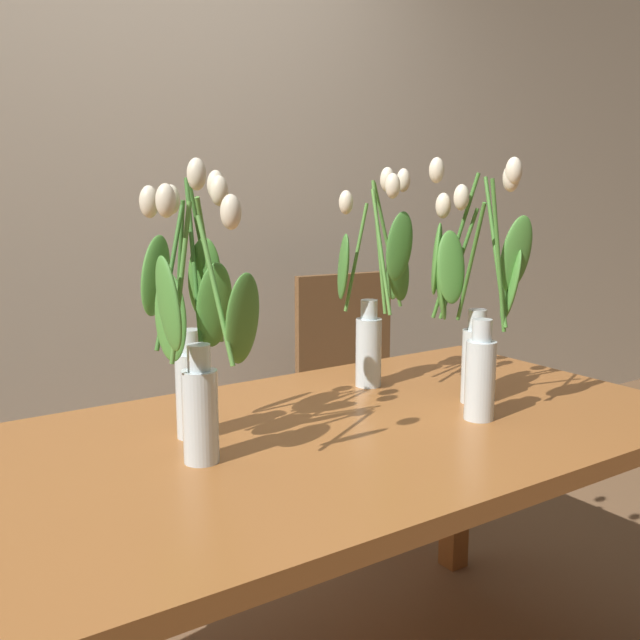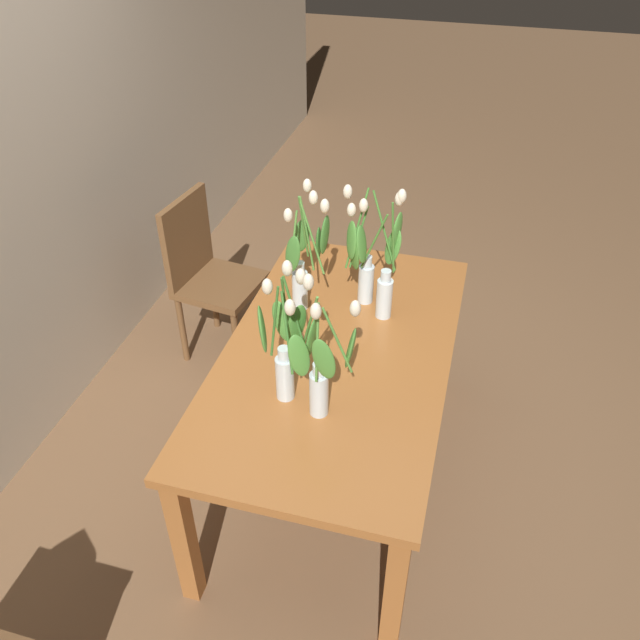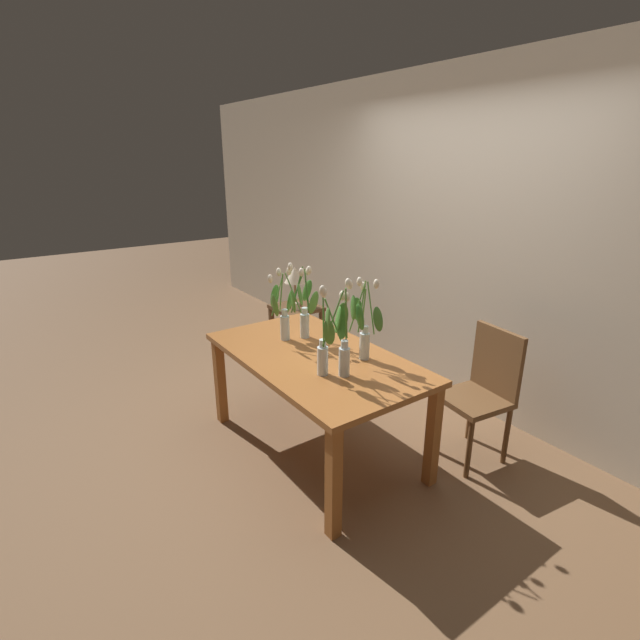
% 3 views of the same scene
% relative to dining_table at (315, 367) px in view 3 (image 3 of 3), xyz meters
% --- Properties ---
extents(ground_plane, '(18.00, 18.00, 0.00)m').
position_rel_dining_table_xyz_m(ground_plane, '(0.00, 0.00, -0.65)').
color(ground_plane, brown).
extents(room_wall_rear, '(9.00, 0.10, 2.70)m').
position_rel_dining_table_xyz_m(room_wall_rear, '(0.00, 1.49, 0.70)').
color(room_wall_rear, beige).
rests_on(room_wall_rear, ground).
extents(dining_table, '(1.60, 0.90, 0.74)m').
position_rel_dining_table_xyz_m(dining_table, '(0.00, 0.00, 0.00)').
color(dining_table, '#A3602D').
rests_on(dining_table, ground).
extents(tulip_vase_0, '(0.20, 0.28, 0.54)m').
position_rel_dining_table_xyz_m(tulip_vase_0, '(-0.35, -0.02, 0.30)').
color(tulip_vase_0, silver).
rests_on(tulip_vase_0, dining_table).
extents(tulip_vase_1, '(0.22, 0.20, 0.57)m').
position_rel_dining_table_xyz_m(tulip_vase_1, '(0.25, 0.21, 0.33)').
color(tulip_vase_1, silver).
rests_on(tulip_vase_1, dining_table).
extents(tulip_vase_2, '(0.22, 0.22, 0.57)m').
position_rel_dining_table_xyz_m(tulip_vase_2, '(-0.31, 0.11, 0.31)').
color(tulip_vase_2, silver).
rests_on(tulip_vase_2, dining_table).
extents(tulip_vase_3, '(0.14, 0.20, 0.57)m').
position_rel_dining_table_xyz_m(tulip_vase_3, '(0.29, -0.12, 0.28)').
color(tulip_vase_3, silver).
rests_on(tulip_vase_3, dining_table).
extents(tulip_vase_4, '(0.17, 0.24, 0.59)m').
position_rel_dining_table_xyz_m(tulip_vase_4, '(0.34, -0.04, 0.31)').
color(tulip_vase_4, silver).
rests_on(tulip_vase_4, dining_table).
extents(dining_chair, '(0.45, 0.45, 0.93)m').
position_rel_dining_table_xyz_m(dining_chair, '(0.71, 0.90, -0.12)').
color(dining_chair, brown).
rests_on(dining_chair, ground).
extents(side_table, '(0.44, 0.44, 0.55)m').
position_rel_dining_table_xyz_m(side_table, '(-1.50, 0.80, -0.22)').
color(side_table, brown).
rests_on(side_table, ground).
extents(table_lamp, '(0.22, 0.22, 0.40)m').
position_rel_dining_table_xyz_m(table_lamp, '(-1.54, 0.82, 0.21)').
color(table_lamp, olive).
rests_on(table_lamp, side_table).
extents(pillar_candle, '(0.06, 0.06, 0.07)m').
position_rel_dining_table_xyz_m(pillar_candle, '(-1.38, 0.74, -0.06)').
color(pillar_candle, beige).
rests_on(pillar_candle, side_table).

